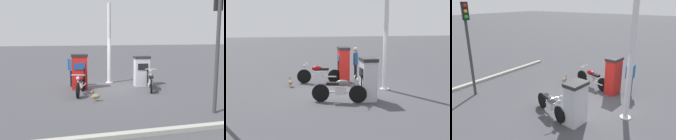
{
  "view_description": "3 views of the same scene",
  "coord_description": "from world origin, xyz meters",
  "views": [
    {
      "loc": [
        12.03,
        -3.3,
        2.54
      ],
      "look_at": [
        1.26,
        -0.39,
        1.09
      ],
      "focal_mm": 41.29,
      "sensor_mm": 36.0,
      "label": 1
    },
    {
      "loc": [
        3.34,
        10.65,
        2.66
      ],
      "look_at": [
        0.43,
        -0.08,
        0.88
      ],
      "focal_mm": 43.52,
      "sensor_mm": 36.0,
      "label": 2
    },
    {
      "loc": [
        -3.77,
        7.25,
        4.14
      ],
      "look_at": [
        1.47,
        -0.12,
        1.2
      ],
      "focal_mm": 34.48,
      "sensor_mm": 36.0,
      "label": 3
    }
  ],
  "objects": [
    {
      "name": "ground_plane",
      "position": [
        0.0,
        0.0,
        0.0
      ],
      "size": [
        120.0,
        120.0,
        0.0
      ],
      "primitive_type": "plane",
      "color": "#424247"
    },
    {
      "name": "fuel_pump_near",
      "position": [
        -0.24,
        -1.6,
        0.87
      ],
      "size": [
        0.63,
        0.86,
        1.71
      ],
      "color": "red",
      "rests_on": "ground"
    },
    {
      "name": "fuel_pump_far",
      "position": [
        -0.24,
        1.6,
        0.79
      ],
      "size": [
        0.66,
        0.87,
        1.55
      ],
      "color": "silver",
      "rests_on": "ground"
    },
    {
      "name": "motorcycle_near_pump",
      "position": [
        0.92,
        -1.73,
        0.47
      ],
      "size": [
        2.05,
        0.82,
        0.97
      ],
      "color": "black",
      "rests_on": "ground"
    },
    {
      "name": "motorcycle_far_pump",
      "position": [
        0.83,
        1.65,
        0.47
      ],
      "size": [
        1.84,
        0.89,
        0.95
      ],
      "color": "black",
      "rests_on": "ground"
    },
    {
      "name": "attendant_person",
      "position": [
        -0.94,
        -1.84,
        0.96
      ],
      "size": [
        0.33,
        0.56,
        1.67
      ],
      "color": "#1E1E2D",
      "rests_on": "ground"
    },
    {
      "name": "wandering_duck",
      "position": [
        2.3,
        -1.34,
        0.21
      ],
      "size": [
        0.18,
        0.43,
        0.43
      ],
      "color": "#847051",
      "rests_on": "ground"
    },
    {
      "name": "roadside_traffic_light",
      "position": [
        4.78,
        2.22,
        2.77
      ],
      "size": [
        0.4,
        0.29,
        4.09
      ],
      "color": "#38383A",
      "rests_on": "ground"
    },
    {
      "name": "canopy_support_pole",
      "position": [
        -1.55,
        0.21,
        2.08
      ],
      "size": [
        0.4,
        0.4,
        4.31
      ],
      "color": "silver",
      "rests_on": "ground"
    },
    {
      "name": "road_edge_kerb",
      "position": [
        6.07,
        0.0,
        0.06
      ],
      "size": [
        0.26,
        7.31,
        0.12
      ],
      "color": "#9E9E93",
      "rests_on": "ground"
    }
  ]
}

